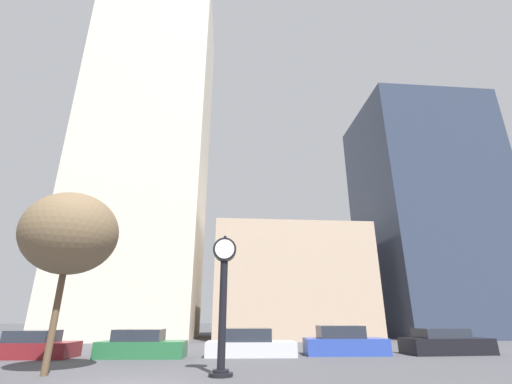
% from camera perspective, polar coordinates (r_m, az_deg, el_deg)
% --- Properties ---
extents(building_tall_tower, '(12.49, 12.00, 39.23)m').
position_cam_1_polar(building_tall_tower, '(40.65, -17.32, 6.73)').
color(building_tall_tower, beige).
rests_on(building_tall_tower, ground_plane).
extents(building_storefront_row, '(14.42, 12.00, 10.17)m').
position_cam_1_polar(building_storefront_row, '(36.13, 5.18, -14.96)').
color(building_storefront_row, tan).
rests_on(building_storefront_row, ground_plane).
extents(building_glass_modern, '(13.37, 12.00, 25.76)m').
position_cam_1_polar(building_glass_modern, '(43.39, 26.62, -3.28)').
color(building_glass_modern, '#2D384C').
rests_on(building_glass_modern, ground_plane).
extents(street_clock, '(0.89, 0.84, 4.91)m').
position_cam_1_polar(street_clock, '(13.23, -5.47, -16.21)').
color(street_clock, black).
rests_on(street_clock, ground_plane).
extents(car_maroon, '(3.93, 2.11, 1.28)m').
position_cam_1_polar(car_maroon, '(21.75, -33.02, -20.75)').
color(car_maroon, maroon).
rests_on(car_maroon, ground_plane).
extents(car_green, '(4.38, 1.93, 1.32)m').
position_cam_1_polar(car_green, '(19.74, -18.57, -23.10)').
color(car_green, '#236038').
rests_on(car_green, ground_plane).
extents(car_silver, '(4.70, 2.07, 1.35)m').
position_cam_1_polar(car_silver, '(19.52, -1.08, -24.07)').
color(car_silver, '#BCBCC1').
rests_on(car_silver, ground_plane).
extents(car_blue, '(4.44, 2.01, 1.47)m').
position_cam_1_polar(car_blue, '(20.70, 14.45, -23.12)').
color(car_blue, '#28429E').
rests_on(car_blue, ground_plane).
extents(car_black, '(4.68, 2.07, 1.32)m').
position_cam_1_polar(car_black, '(22.99, 28.98, -21.17)').
color(car_black, black).
rests_on(car_black, ground_plane).
extents(bare_tree, '(3.57, 3.57, 6.64)m').
position_cam_1_polar(bare_tree, '(15.46, -28.51, -6.11)').
color(bare_tree, brown).
rests_on(bare_tree, ground_plane).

